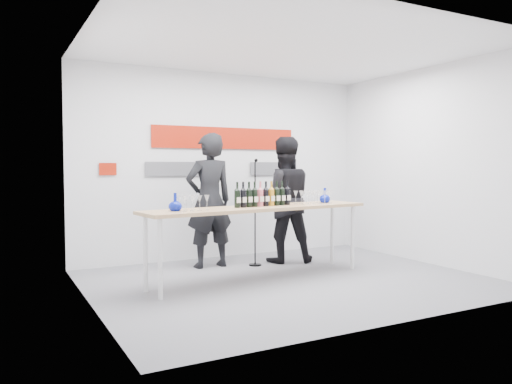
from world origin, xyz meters
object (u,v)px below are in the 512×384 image
at_px(tasting_table, 260,212).
at_px(presenter_left, 209,200).
at_px(mic_stand, 255,233).
at_px(presenter_right, 283,200).

bearing_deg(tasting_table, presenter_left, 98.36).
height_order(presenter_left, mic_stand, presenter_left).
bearing_deg(presenter_left, mic_stand, 159.46).
relative_size(presenter_right, mic_stand, 1.21).
bearing_deg(presenter_left, tasting_table, 103.25).
relative_size(presenter_left, presenter_right, 1.02).
distance_m(tasting_table, mic_stand, 0.99).
xyz_separation_m(tasting_table, presenter_left, (-0.28, 1.05, 0.10)).
height_order(tasting_table, mic_stand, mic_stand).
distance_m(presenter_left, presenter_right, 1.19).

